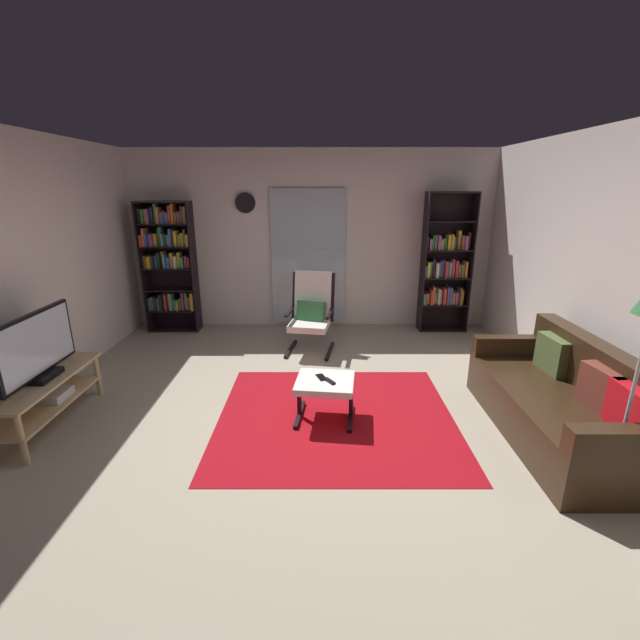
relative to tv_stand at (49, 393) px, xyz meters
The scene contains 15 objects.
ground_plane 2.33m from the tv_stand, ahead, with size 7.02×7.02×0.00m, color tan.
wall_back 3.90m from the tv_stand, 52.36° to the left, with size 5.60×0.06×2.60m, color silver.
wall_right 5.10m from the tv_stand, ahead, with size 0.06×6.00×2.60m, color silver.
glass_door_panel 3.77m from the tv_stand, 52.24° to the left, with size 1.10×0.01×2.00m, color silver.
area_rug 2.61m from the tv_stand, ahead, with size 2.19×2.02×0.01m, color #A30F18.
tv_stand is the anchor object (origin of this frame).
television 0.44m from the tv_stand, 79.84° to the right, with size 0.20×1.00×0.60m.
bookshelf_near_tv 2.82m from the tv_stand, 84.81° to the left, with size 0.74×0.30×1.88m.
bookshelf_near_sofa 5.11m from the tv_stand, 32.60° to the left, with size 0.69×0.30×2.01m.
leather_sofa 4.51m from the tv_stand, ahead, with size 0.82×1.88×0.83m.
lounge_armchair 3.01m from the tv_stand, 39.11° to the left, with size 0.66×0.73×1.02m.
ottoman 2.49m from the tv_stand, ahead, with size 0.57×0.54×0.39m.
tv_remote 2.53m from the tv_stand, ahead, with size 0.04×0.14×0.02m, color black.
cell_phone 2.46m from the tv_stand, ahead, with size 0.07×0.14×0.01m, color black.
wall_clock 3.57m from the tv_stand, 64.89° to the left, with size 0.29×0.03×0.29m.
Camera 1 is at (0.13, -3.53, 2.07)m, focal length 23.95 mm.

